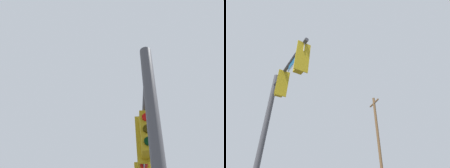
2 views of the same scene
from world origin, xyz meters
The scene contains 2 objects.
signal_pole_near centered at (-4.85, -5.36, 4.87)m, with size 4.13×0.60×7.29m.
utility_pole centered at (-10.16, 5.80, 5.52)m, with size 2.01×0.72×10.64m.
Camera 2 is at (2.57, -6.73, 1.87)m, focal length 28.00 mm.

